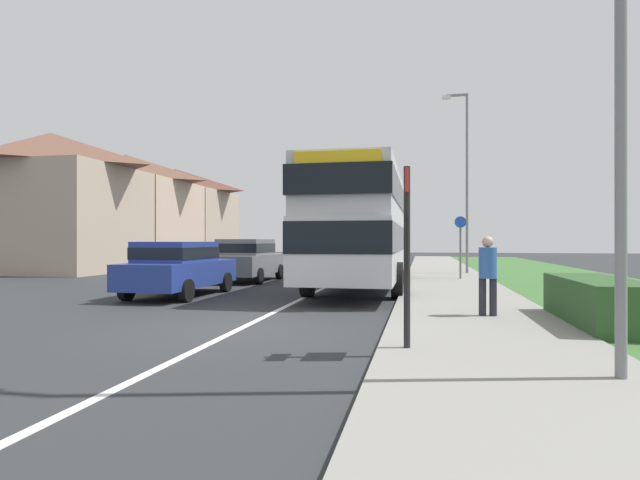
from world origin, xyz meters
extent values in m
plane|color=#2D3033|center=(0.00, 0.00, 0.00)|extent=(120.00, 120.00, 0.00)
cube|color=silver|center=(0.00, 8.00, 0.00)|extent=(0.14, 60.00, 0.01)
cube|color=gray|center=(4.20, 6.00, 0.06)|extent=(3.20, 68.00, 0.12)
cube|color=#3D6B33|center=(8.50, 6.00, 0.04)|extent=(6.00, 68.00, 0.08)
cube|color=#2D5128|center=(6.30, 1.04, 0.45)|extent=(1.10, 3.36, 0.90)
cube|color=#BCBCC1|center=(1.30, 8.23, 1.32)|extent=(2.50, 11.37, 1.65)
cube|color=#BCBCC1|center=(1.30, 8.23, 2.92)|extent=(2.45, 11.14, 1.55)
cube|color=black|center=(1.30, 8.23, 1.65)|extent=(2.52, 11.43, 0.76)
cube|color=black|center=(1.30, 8.23, 3.00)|extent=(2.52, 11.43, 0.72)
cube|color=gold|center=(1.30, 2.60, 3.42)|extent=(2.00, 0.08, 0.44)
cylinder|color=black|center=(0.05, 11.76, 0.50)|extent=(0.30, 1.00, 1.00)
cylinder|color=black|center=(2.55, 11.76, 0.50)|extent=(0.30, 1.00, 1.00)
cylinder|color=black|center=(0.05, 5.10, 0.50)|extent=(0.30, 1.00, 1.00)
cylinder|color=black|center=(2.55, 5.10, 0.50)|extent=(0.30, 1.00, 1.00)
cube|color=navy|center=(-3.57, 4.61, 0.64)|extent=(1.73, 4.35, 0.69)
cube|color=navy|center=(-3.57, 4.39, 1.27)|extent=(1.52, 2.39, 0.56)
cube|color=black|center=(-3.57, 4.39, 1.24)|extent=(1.56, 2.41, 0.32)
cylinder|color=black|center=(-4.42, 5.95, 0.30)|extent=(0.20, 0.60, 0.60)
cylinder|color=black|center=(-2.73, 5.95, 0.30)|extent=(0.20, 0.60, 0.60)
cylinder|color=black|center=(-4.42, 3.26, 0.30)|extent=(0.20, 0.60, 0.60)
cylinder|color=black|center=(-2.73, 3.26, 0.30)|extent=(0.20, 0.60, 0.60)
cube|color=slate|center=(-3.46, 10.09, 0.67)|extent=(1.82, 4.34, 0.73)
cube|color=slate|center=(-3.46, 9.88, 1.34)|extent=(1.60, 2.39, 0.60)
cube|color=black|center=(-3.46, 9.88, 1.31)|extent=(1.63, 2.41, 0.34)
cylinder|color=black|center=(-4.35, 11.44, 0.30)|extent=(0.20, 0.60, 0.60)
cylinder|color=black|center=(-2.57, 11.44, 0.30)|extent=(0.20, 0.60, 0.60)
cylinder|color=black|center=(-4.35, 8.75, 0.30)|extent=(0.20, 0.60, 0.60)
cylinder|color=black|center=(-2.57, 8.75, 0.30)|extent=(0.20, 0.60, 0.60)
cylinder|color=#23232D|center=(4.36, 1.49, 0.42)|extent=(0.14, 0.14, 0.85)
cylinder|color=#23232D|center=(4.56, 1.49, 0.42)|extent=(0.14, 0.14, 0.85)
cylinder|color=#2D599E|center=(4.46, 1.49, 1.15)|extent=(0.34, 0.34, 0.60)
sphere|color=tan|center=(4.46, 1.49, 1.56)|extent=(0.22, 0.22, 0.22)
cylinder|color=black|center=(3.00, -1.82, 1.30)|extent=(0.09, 0.09, 2.60)
cube|color=red|center=(3.00, -1.82, 2.40)|extent=(0.04, 0.44, 0.32)
cube|color=black|center=(3.00, -1.80, 1.55)|extent=(0.06, 0.52, 0.68)
cylinder|color=slate|center=(4.67, 11.40, 1.05)|extent=(0.08, 0.08, 2.10)
cylinder|color=blue|center=(4.67, 11.40, 2.30)|extent=(0.44, 0.03, 0.44)
cylinder|color=slate|center=(5.28, -2.94, 4.09)|extent=(0.12, 0.12, 8.19)
cylinder|color=slate|center=(5.21, 14.92, 4.11)|extent=(0.12, 0.12, 8.21)
cube|color=slate|center=(4.76, 14.92, 8.16)|extent=(0.90, 0.10, 0.10)
cube|color=silver|center=(4.31, 14.92, 8.09)|extent=(0.36, 0.20, 0.14)
cube|color=tan|center=(-15.26, 13.77, 2.64)|extent=(7.87, 6.51, 5.28)
pyramid|color=brown|center=(-15.26, 13.77, 6.17)|extent=(7.87, 6.51, 1.78)
cube|color=#C1A88E|center=(-15.26, 20.41, 2.64)|extent=(7.87, 6.51, 5.28)
pyramid|color=brown|center=(-15.26, 20.41, 6.17)|extent=(7.87, 6.51, 1.78)
cube|color=tan|center=(-15.26, 27.05, 2.64)|extent=(7.87, 6.51, 5.28)
pyramid|color=brown|center=(-15.26, 27.05, 6.17)|extent=(7.87, 6.51, 1.78)
camera|label=1|loc=(3.20, -8.89, 1.58)|focal=28.63mm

